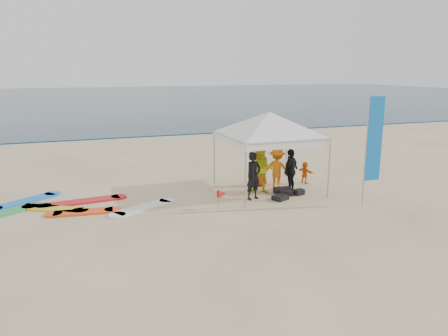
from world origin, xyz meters
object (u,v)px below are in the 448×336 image
object	(u,v)px
feather_flag	(374,140)
surfboard_spread	(67,207)
marker_pennant	(222,194)
person_yellow	(262,169)
person_black_b	(291,171)
person_orange_b	(260,166)
person_black_a	(253,176)
person_seated	(305,172)
person_orange_a	(277,169)
canopy_tent	(269,112)

from	to	relation	value
feather_flag	surfboard_spread	size ratio (longest dim) A/B	0.62
marker_pennant	person_yellow	bearing A→B (deg)	31.70
marker_pennant	person_black_b	bearing A→B (deg)	17.73
person_yellow	person_orange_b	world-z (taller)	person_yellow
person_yellow	surfboard_spread	bearing A→B (deg)	-161.42
person_black_a	person_seated	size ratio (longest dim) A/B	1.92
person_black_b	person_orange_b	bearing A→B (deg)	-95.27
person_orange_a	person_black_b	bearing A→B (deg)	166.44
person_yellow	person_orange_a	bearing A→B (deg)	37.21
canopy_tent	person_orange_b	bearing A→B (deg)	89.63
feather_flag	canopy_tent	bearing A→B (deg)	131.66
person_black_a	surfboard_spread	size ratio (longest dim) A/B	0.28
person_black_a	person_seated	world-z (taller)	person_black_a
person_orange_a	person_black_b	distance (m)	0.55
person_black_b	surfboard_spread	distance (m)	7.85
person_seated	marker_pennant	distance (m)	4.62
person_orange_a	feather_flag	xyz separation A→B (m)	(2.07, -2.71, 1.38)
person_yellow	person_seated	size ratio (longest dim) A/B	2.03
person_black_b	person_seated	bearing A→B (deg)	-175.75
person_seated	surfboard_spread	world-z (taller)	person_seated
person_orange_a	surfboard_spread	world-z (taller)	person_orange_a
person_black_a	person_yellow	world-z (taller)	person_yellow
person_orange_b	surfboard_spread	distance (m)	7.13
canopy_tent	person_black_a	bearing A→B (deg)	-139.62
person_orange_a	marker_pennant	distance (m)	3.05
person_orange_b	surfboard_spread	bearing A→B (deg)	-3.05
feather_flag	marker_pennant	distance (m)	5.22
person_yellow	person_seated	bearing A→B (deg)	41.07
person_black_b	feather_flag	xyz separation A→B (m)	(1.74, -2.28, 1.37)
feather_flag	person_orange_a	bearing A→B (deg)	127.38
person_black_b	feather_flag	world-z (taller)	feather_flag
person_black_a	canopy_tent	bearing A→B (deg)	22.39
canopy_tent	marker_pennant	bearing A→B (deg)	-148.65
person_yellow	surfboard_spread	distance (m)	6.81
person_black_a	marker_pennant	size ratio (longest dim) A/B	2.62
person_seated	canopy_tent	xyz separation A→B (m)	(-1.86, -0.51, 2.49)
person_yellow	person_orange_a	xyz separation A→B (m)	(0.70, 0.17, -0.08)
person_black_a	person_black_b	distance (m)	1.68
person_orange_a	marker_pennant	xyz separation A→B (m)	(-2.69, -1.40, -0.31)
person_black_a	feather_flag	world-z (taller)	feather_flag
person_orange_b	surfboard_spread	size ratio (longest dim) A/B	0.26
person_yellow	person_black_b	bearing A→B (deg)	9.25
person_black_a	canopy_tent	world-z (taller)	canopy_tent
person_black_a	person_orange_b	xyz separation A→B (m)	(0.95, 1.56, -0.06)
person_black_b	person_seated	distance (m)	1.56
person_yellow	canopy_tent	world-z (taller)	canopy_tent
person_black_a	person_orange_b	distance (m)	1.83
person_orange_b	marker_pennant	world-z (taller)	person_orange_b
person_orange_b	canopy_tent	bearing A→B (deg)	83.69
person_orange_b	person_seated	world-z (taller)	person_orange_b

